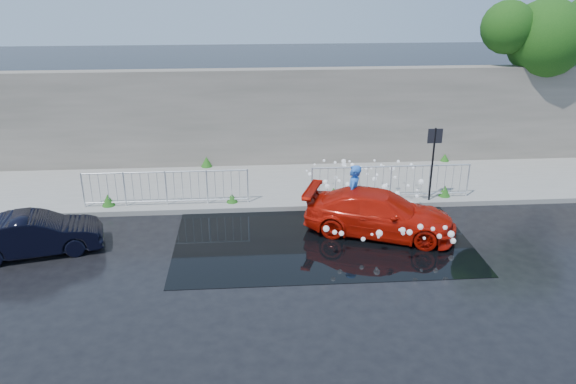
# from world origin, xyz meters

# --- Properties ---
(ground) EXTENTS (90.00, 90.00, 0.00)m
(ground) POSITION_xyz_m (0.00, 0.00, 0.00)
(ground) COLOR black
(ground) RESTS_ON ground
(pavement) EXTENTS (30.00, 4.00, 0.15)m
(pavement) POSITION_xyz_m (0.00, 5.00, 0.07)
(pavement) COLOR gray
(pavement) RESTS_ON ground
(curb) EXTENTS (30.00, 0.25, 0.16)m
(curb) POSITION_xyz_m (0.00, 3.00, 0.08)
(curb) COLOR gray
(curb) RESTS_ON ground
(retaining_wall) EXTENTS (30.00, 0.60, 3.50)m
(retaining_wall) POSITION_xyz_m (0.00, 7.20, 1.90)
(retaining_wall) COLOR #605A50
(retaining_wall) RESTS_ON pavement
(puddle) EXTENTS (8.00, 5.00, 0.01)m
(puddle) POSITION_xyz_m (0.50, 1.00, 0.01)
(puddle) COLOR black
(puddle) RESTS_ON ground
(sign_post) EXTENTS (0.45, 0.06, 2.50)m
(sign_post) POSITION_xyz_m (4.20, 3.10, 1.72)
(sign_post) COLOR black
(sign_post) RESTS_ON ground
(tree) EXTENTS (4.90, 2.87, 6.14)m
(tree) POSITION_xyz_m (9.49, 7.41, 4.74)
(tree) COLOR #332114
(tree) RESTS_ON ground
(railing_left) EXTENTS (5.05, 0.05, 1.10)m
(railing_left) POSITION_xyz_m (-4.00, 3.35, 0.74)
(railing_left) COLOR silver
(railing_left) RESTS_ON pavement
(railing_right) EXTENTS (5.05, 0.05, 1.10)m
(railing_right) POSITION_xyz_m (3.00, 3.35, 0.74)
(railing_right) COLOR silver
(railing_right) RESTS_ON pavement
(weeds) EXTENTS (12.17, 3.93, 0.39)m
(weeds) POSITION_xyz_m (-0.26, 4.47, 0.33)
(weeds) COLOR #175015
(weeds) RESTS_ON pavement
(water_spray) EXTENTS (3.61, 5.38, 1.10)m
(water_spray) POSITION_xyz_m (2.28, 2.13, 0.72)
(water_spray) COLOR white
(water_spray) RESTS_ON ground
(red_car) EXTENTS (4.52, 3.05, 1.22)m
(red_car) POSITION_xyz_m (2.16, 1.17, 0.61)
(red_car) COLOR #B71307
(red_car) RESTS_ON ground
(dark_car) EXTENTS (3.48, 1.89, 1.09)m
(dark_car) POSITION_xyz_m (-7.02, 0.64, 0.54)
(dark_car) COLOR black
(dark_car) RESTS_ON ground
(person) EXTENTS (0.62, 0.77, 1.82)m
(person) POSITION_xyz_m (1.50, 1.80, 0.91)
(person) COLOR blue
(person) RESTS_ON ground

